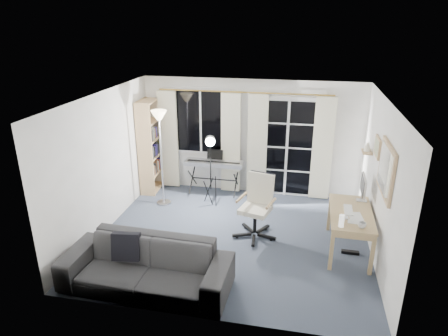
# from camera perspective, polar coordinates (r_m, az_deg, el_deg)

# --- Properties ---
(floor) EXTENTS (4.50, 4.00, 0.02)m
(floor) POSITION_cam_1_polar(r_m,az_deg,el_deg) (6.95, 1.30, -9.95)
(floor) COLOR #343B4C
(floor) RESTS_ON ground
(window) EXTENTS (1.20, 0.08, 1.40)m
(window) POSITION_cam_1_polar(r_m,az_deg,el_deg) (8.38, -3.30, 6.68)
(window) COLOR white
(window) RESTS_ON floor
(french_door) EXTENTS (1.32, 0.09, 2.11)m
(french_door) POSITION_cam_1_polar(r_m,az_deg,el_deg) (8.25, 8.97, 2.79)
(french_door) COLOR white
(french_door) RESTS_ON floor
(curtains) EXTENTS (3.60, 0.07, 2.13)m
(curtains) POSITION_cam_1_polar(r_m,az_deg,el_deg) (8.22, 2.77, 3.47)
(curtains) COLOR gold
(curtains) RESTS_ON floor
(bookshelf) EXTENTS (0.36, 0.93, 1.97)m
(bookshelf) POSITION_cam_1_polar(r_m,az_deg,el_deg) (8.66, -10.51, 2.93)
(bookshelf) COLOR tan
(bookshelf) RESTS_ON floor
(torchiere_lamp) EXTENTS (0.37, 0.37, 1.91)m
(torchiere_lamp) POSITION_cam_1_polar(r_m,az_deg,el_deg) (7.68, -9.17, 5.40)
(torchiere_lamp) COLOR #B2B2B7
(torchiere_lamp) RESTS_ON floor
(keyboard_piano) EXTENTS (1.23, 0.60, 0.89)m
(keyboard_piano) POSITION_cam_1_polar(r_m,az_deg,el_deg) (8.29, -1.44, 0.59)
(keyboard_piano) COLOR black
(keyboard_piano) RESTS_ON floor
(studio_light) EXTENTS (0.31, 0.31, 1.47)m
(studio_light) POSITION_cam_1_polar(r_m,az_deg,el_deg) (7.62, -1.96, 2.73)
(studio_light) COLOR black
(studio_light) RESTS_ON floor
(office_chair) EXTENTS (0.75, 0.75, 1.09)m
(office_chair) POSITION_cam_1_polar(r_m,az_deg,el_deg) (6.81, 4.91, -4.55)
(office_chair) COLOR black
(office_chair) RESTS_ON floor
(desk) EXTENTS (0.67, 1.30, 0.69)m
(desk) POSITION_cam_1_polar(r_m,az_deg,el_deg) (6.62, 17.66, -6.65)
(desk) COLOR tan
(desk) RESTS_ON floor
(monitor) EXTENTS (0.17, 0.50, 0.43)m
(monitor) POSITION_cam_1_polar(r_m,az_deg,el_deg) (6.91, 19.26, -2.48)
(monitor) COLOR silver
(monitor) RESTS_ON desk
(desk_clutter) EXTENTS (0.41, 0.78, 0.87)m
(desk_clutter) POSITION_cam_1_polar(r_m,az_deg,el_deg) (6.45, 17.22, -8.00)
(desk_clutter) COLOR white
(desk_clutter) RESTS_ON desk
(mug) EXTENTS (0.11, 0.09, 0.11)m
(mug) POSITION_cam_1_polar(r_m,az_deg,el_deg) (6.13, 19.14, -7.65)
(mug) COLOR silver
(mug) RESTS_ON desk
(wall_mirror) EXTENTS (0.04, 0.94, 0.74)m
(wall_mirror) POSITION_cam_1_polar(r_m,az_deg,el_deg) (6.00, 22.16, -0.25)
(wall_mirror) COLOR tan
(wall_mirror) RESTS_ON floor
(framed_print) EXTENTS (0.03, 0.42, 0.32)m
(framed_print) POSITION_cam_1_polar(r_m,az_deg,el_deg) (6.82, 21.06, 2.81)
(framed_print) COLOR tan
(framed_print) RESTS_ON floor
(wall_shelf) EXTENTS (0.16, 0.30, 0.18)m
(wall_shelf) POSITION_cam_1_polar(r_m,az_deg,el_deg) (7.34, 19.79, 2.62)
(wall_shelf) COLOR tan
(wall_shelf) RESTS_ON floor
(sofa) EXTENTS (2.35, 0.76, 0.91)m
(sofa) POSITION_cam_1_polar(r_m,az_deg,el_deg) (5.68, -11.19, -12.62)
(sofa) COLOR #2E2D30
(sofa) RESTS_ON floor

